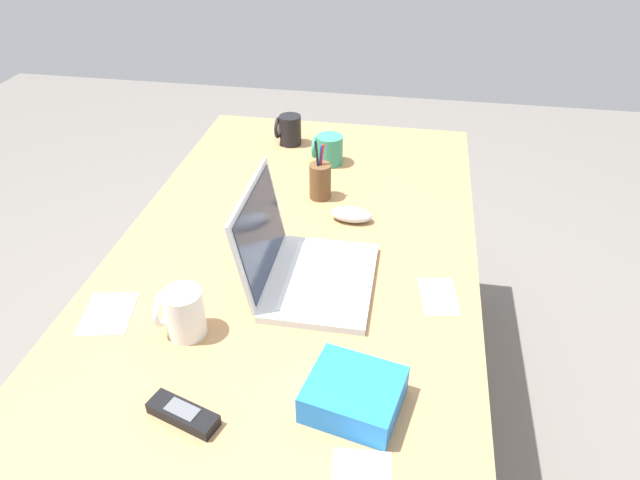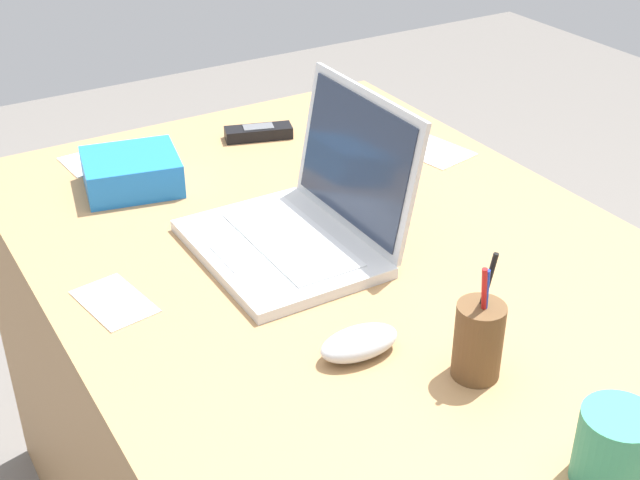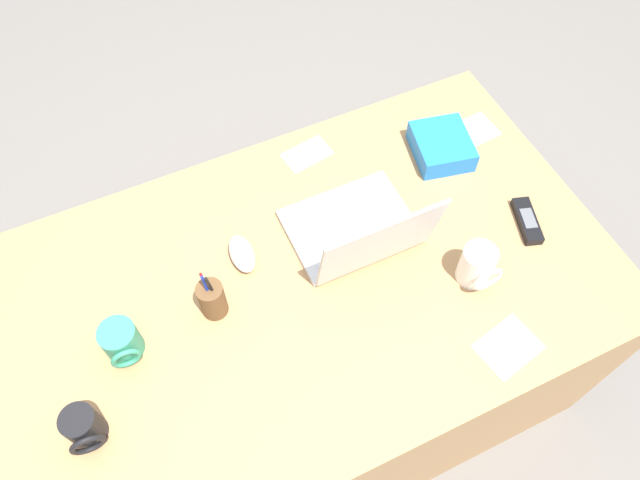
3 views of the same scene
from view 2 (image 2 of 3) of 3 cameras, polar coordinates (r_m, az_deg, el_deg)
name	(u,v)px [view 2 (image 2 of 3)]	position (r m, az deg, el deg)	size (l,w,h in m)	color
desk	(380,467)	(1.53, 3.93, -14.60)	(1.52, 0.92, 0.73)	#A87C4F
laptop	(304,219)	(1.37, -1.04, 1.37)	(0.31, 0.29, 0.24)	silver
computer_mouse	(359,343)	(1.15, 2.59, -6.75)	(0.06, 0.11, 0.04)	silver
coffee_mug_white	(617,447)	(1.02, 18.86, -12.69)	(0.08, 0.10, 0.09)	#338C6B
coffee_mug_spare	(346,142)	(1.63, 1.72, 6.46)	(0.08, 0.09, 0.11)	white
cordless_phone	(258,132)	(1.78, -4.05, 7.04)	(0.08, 0.14, 0.03)	black
pen_holder	(478,339)	(1.12, 10.34, -6.43)	(0.06, 0.06, 0.18)	brown
snack_bag	(132,172)	(1.60, -12.25, 4.38)	(0.15, 0.17, 0.06)	blue
paper_note_near_laptop	(434,151)	(1.73, 7.47, 5.79)	(0.14, 0.11, 0.00)	white
paper_note_left	(114,302)	(1.29, -13.33, -3.96)	(0.13, 0.08, 0.00)	white
paper_note_right	(91,162)	(1.73, -14.75, 4.99)	(0.10, 0.10, 0.00)	white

